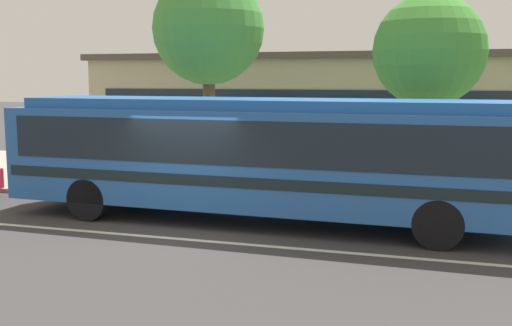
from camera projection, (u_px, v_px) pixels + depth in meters
ground_plane at (185, 229)px, 13.83m from camera, size 120.00×120.00×0.00m
sidewalk_slab at (268, 181)px, 19.99m from camera, size 60.00×8.00×0.12m
lane_stripe_center at (170, 238)px, 13.08m from camera, size 56.00×0.16×0.01m
transit_bus at (258, 151)px, 14.32m from camera, size 12.02×2.79×2.85m
pedestrian_waiting_near_sign at (478, 165)px, 15.96m from camera, size 0.47×0.47×1.72m
bus_stop_sign at (487, 146)px, 14.53m from camera, size 0.14×0.44×2.55m
street_tree_near_stop at (208, 30)px, 18.49m from camera, size 3.30×3.30×6.29m
street_tree_mid_block at (429, 52)px, 16.43m from camera, size 2.96×2.96×5.38m
station_building at (346, 107)px, 25.93m from camera, size 19.18×9.20×4.22m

